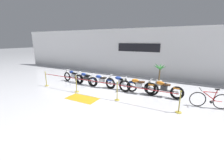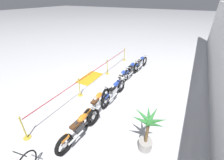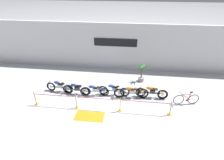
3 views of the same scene
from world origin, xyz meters
name	(u,v)px [view 2 (image 2 of 3)]	position (x,y,z in m)	size (l,w,h in m)	color
ground_plane	(109,89)	(0.00, 0.00, 0.00)	(120.00, 120.00, 0.00)	silver
motorcycle_blue_0	(141,63)	(-3.34, 0.68, 0.47)	(2.14, 0.62, 0.93)	black
motorcycle_blue_1	(131,70)	(-1.99, 0.50, 0.46)	(2.12, 0.62, 0.92)	black
motorcycle_blue_2	(122,79)	(-0.66, 0.47, 0.46)	(2.10, 0.62, 0.92)	black
motorcycle_blue_3	(114,91)	(0.72, 0.69, 0.47)	(2.30, 0.62, 0.93)	black
motorcycle_orange_4	(97,104)	(1.97, 0.51, 0.48)	(2.46, 0.62, 0.97)	black
motorcycle_orange_5	(80,127)	(3.41, 0.70, 0.47)	(2.28, 0.62, 0.95)	black
potted_palm_left_of_row	(147,131)	(2.75, 2.95, 0.86)	(0.97, 1.09, 1.64)	gray
stanchion_far_left	(105,65)	(-1.30, -1.03, 0.72)	(8.84, 0.28, 1.05)	gold
stanchion_mid_left	(107,69)	(-1.54, -1.03, 0.36)	(0.28, 0.28, 1.05)	gold
stanchion_mid_right	(80,90)	(1.32, -1.03, 0.36)	(0.28, 0.28, 1.05)	gold
stanchion_far_right	(25,131)	(4.43, -1.03, 0.36)	(0.28, 0.28, 1.05)	gold
floor_banner	(90,78)	(-0.52, -1.75, 0.00)	(1.82, 0.96, 0.01)	#B78E19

